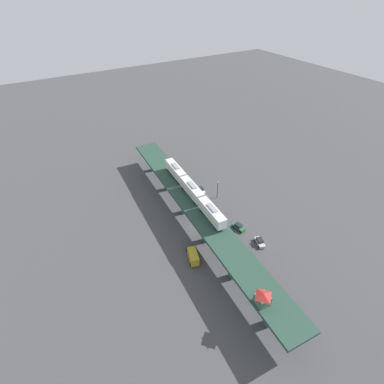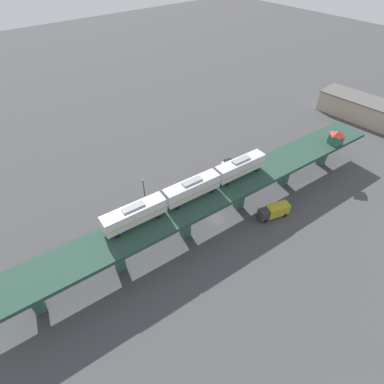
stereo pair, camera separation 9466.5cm
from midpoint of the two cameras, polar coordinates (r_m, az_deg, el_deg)
ground_plane at (r=69.38m, az=21.84°, el=-25.03°), size 400.00×400.00×0.00m
elevated_viaduct at (r=63.50m, az=23.26°, el=-21.69°), size 15.20×92.37×8.42m
subway_train at (r=63.00m, az=21.32°, el=-15.76°), size 5.58×37.31×4.45m
signal_hut at (r=60.87m, az=55.06°, el=-41.85°), size 3.45×3.45×3.40m
street_car_silver at (r=74.72m, az=39.21°, el=-26.13°), size 3.02×4.74×1.89m
street_car_white at (r=79.32m, az=19.11°, el=-12.55°), size 2.36×4.58×1.89m
street_car_green at (r=74.01m, az=32.79°, el=-23.07°), size 2.47×4.62×1.89m
delivery_truck at (r=62.95m, az=25.33°, el=-34.49°), size 4.32×7.54×3.20m
street_lamp at (r=77.21m, az=24.39°, el=-12.42°), size 0.44×0.44×6.94m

